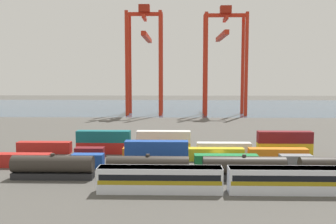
# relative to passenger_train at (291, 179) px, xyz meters

# --- Properties ---
(ground_plane) EXTENTS (420.00, 420.00, 0.00)m
(ground_plane) POSITION_rel_passenger_train_xyz_m (-8.77, 59.25, -2.14)
(ground_plane) COLOR #4C4944
(harbour_water) EXTENTS (400.00, 110.00, 0.01)m
(harbour_water) POSITION_rel_passenger_train_xyz_m (-8.77, 155.96, -2.14)
(harbour_water) COLOR #384C60
(harbour_water) RESTS_ON ground_plane
(passenger_train) EXTENTS (58.34, 3.14, 3.90)m
(passenger_train) POSITION_rel_passenger_train_xyz_m (0.00, 0.00, 0.00)
(passenger_train) COLOR silver
(passenger_train) RESTS_ON ground_plane
(freight_tank_row) EXTENTS (62.96, 2.90, 4.36)m
(freight_tank_row) POSITION_rel_passenger_train_xyz_m (-13.97, 7.12, -0.08)
(freight_tank_row) COLOR #232326
(freight_tank_row) RESTS_ON ground_plane
(shipping_container_0) EXTENTS (12.10, 2.44, 2.60)m
(shipping_container_0) POSITION_rel_passenger_train_xyz_m (-47.65, 15.30, -0.84)
(shipping_container_0) COLOR #AD211C
(shipping_container_0) RESTS_ON ground_plane
(shipping_container_1) EXTENTS (6.04, 2.44, 2.60)m
(shipping_container_1) POSITION_rel_passenger_train_xyz_m (-34.37, 15.30, -0.84)
(shipping_container_1) COLOR #1C4299
(shipping_container_1) RESTS_ON ground_plane
(shipping_container_2) EXTENTS (12.10, 2.44, 2.60)m
(shipping_container_2) POSITION_rel_passenger_train_xyz_m (-21.09, 15.30, -0.84)
(shipping_container_2) COLOR #1C4299
(shipping_container_2) RESTS_ON ground_plane
(shipping_container_3) EXTENTS (12.10, 2.44, 2.60)m
(shipping_container_3) POSITION_rel_passenger_train_xyz_m (-21.09, 15.30, 1.76)
(shipping_container_3) COLOR #1C4299
(shipping_container_3) RESTS_ON shipping_container_2
(shipping_container_4) EXTENTS (12.10, 2.44, 2.60)m
(shipping_container_4) POSITION_rel_passenger_train_xyz_m (-7.80, 15.30, -0.84)
(shipping_container_4) COLOR #197538
(shipping_container_4) RESTS_ON ground_plane
(shipping_container_5) EXTENTS (6.04, 2.44, 2.60)m
(shipping_container_5) POSITION_rel_passenger_train_xyz_m (5.48, 15.30, -0.84)
(shipping_container_5) COLOR slate
(shipping_container_5) RESTS_ON ground_plane
(shipping_container_7) EXTENTS (6.04, 2.44, 2.60)m
(shipping_container_7) POSITION_rel_passenger_train_xyz_m (-35.51, 21.78, -0.84)
(shipping_container_7) COLOR maroon
(shipping_container_7) RESTS_ON ground_plane
(shipping_container_8) EXTENTS (12.10, 2.44, 2.60)m
(shipping_container_8) POSITION_rel_passenger_train_xyz_m (-22.42, 21.78, -0.84)
(shipping_container_8) COLOR orange
(shipping_container_8) RESTS_ON ground_plane
(shipping_container_9) EXTENTS (12.10, 2.44, 2.60)m
(shipping_container_9) POSITION_rel_passenger_train_xyz_m (-9.33, 21.78, -0.84)
(shipping_container_9) COLOR gold
(shipping_container_9) RESTS_ON ground_plane
(shipping_container_10) EXTENTS (12.10, 2.44, 2.60)m
(shipping_container_10) POSITION_rel_passenger_train_xyz_m (3.76, 21.78, -0.84)
(shipping_container_10) COLOR orange
(shipping_container_10) RESTS_ON ground_plane
(shipping_container_11) EXTENTS (12.10, 2.44, 2.60)m
(shipping_container_11) POSITION_rel_passenger_train_xyz_m (-47.39, 28.25, -0.84)
(shipping_container_11) COLOR #AD211C
(shipping_container_11) RESTS_ON ground_plane
(shipping_container_12) EXTENTS (12.10, 2.44, 2.60)m
(shipping_container_12) POSITION_rel_passenger_train_xyz_m (-33.81, 28.25, -0.84)
(shipping_container_12) COLOR #AD211C
(shipping_container_12) RESTS_ON ground_plane
(shipping_container_13) EXTENTS (12.10, 2.44, 2.60)m
(shipping_container_13) POSITION_rel_passenger_train_xyz_m (-33.81, 28.25, 1.76)
(shipping_container_13) COLOR #146066
(shipping_container_13) RESTS_ON shipping_container_12
(shipping_container_14) EXTENTS (12.10, 2.44, 2.60)m
(shipping_container_14) POSITION_rel_passenger_train_xyz_m (-20.23, 28.25, -0.84)
(shipping_container_14) COLOR gold
(shipping_container_14) RESTS_ON ground_plane
(shipping_container_15) EXTENTS (12.10, 2.44, 2.60)m
(shipping_container_15) POSITION_rel_passenger_train_xyz_m (-20.23, 28.25, 1.76)
(shipping_container_15) COLOR silver
(shipping_container_15) RESTS_ON shipping_container_14
(shipping_container_16) EXTENTS (12.10, 2.44, 2.60)m
(shipping_container_16) POSITION_rel_passenger_train_xyz_m (-6.64, 28.25, -0.84)
(shipping_container_16) COLOR silver
(shipping_container_16) RESTS_ON ground_plane
(shipping_container_17) EXTENTS (12.10, 2.44, 2.60)m
(shipping_container_17) POSITION_rel_passenger_train_xyz_m (6.94, 28.25, -0.84)
(shipping_container_17) COLOR gold
(shipping_container_17) RESTS_ON ground_plane
(shipping_container_18) EXTENTS (12.10, 2.44, 2.60)m
(shipping_container_18) POSITION_rel_passenger_train_xyz_m (6.94, 28.25, 1.76)
(shipping_container_18) COLOR maroon
(shipping_container_18) RESTS_ON shipping_container_17
(gantry_crane_west) EXTENTS (16.14, 39.88, 48.43)m
(gantry_crane_west) POSITION_rel_passenger_train_xyz_m (-31.73, 117.08, 27.36)
(gantry_crane_west) COLOR red
(gantry_crane_west) RESTS_ON ground_plane
(gantry_crane_central) EXTENTS (18.98, 37.88, 47.77)m
(gantry_crane_central) POSITION_rel_passenger_train_xyz_m (4.01, 116.83, 27.21)
(gantry_crane_central) COLOR red
(gantry_crane_central) RESTS_ON ground_plane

